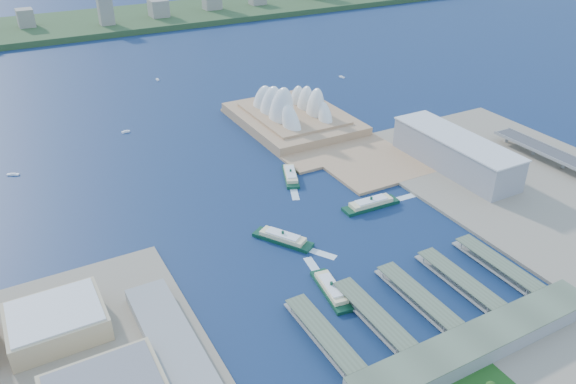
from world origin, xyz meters
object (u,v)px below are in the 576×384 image
ferry_b (291,174)px  ferry_d (371,202)px  ferry_c (331,287)px  opera_house (293,101)px  ferry_a (283,236)px  toaster_building (455,153)px

ferry_b → ferry_d: (39.06, -91.80, 0.59)m
ferry_c → ferry_d: (104.62, 91.17, 0.53)m
opera_house → ferry_c: 345.17m
ferry_a → ferry_c: 80.30m
ferry_b → ferry_c: (-65.56, -182.97, 0.07)m
toaster_building → ferry_b: bearing=157.3°
ferry_a → ferry_b: 121.44m
opera_house → toaster_building: bearing=-65.8°
opera_house → ferry_d: bearing=-99.5°
opera_house → ferry_a: (-141.24, -233.17, -26.71)m
ferry_b → opera_house: bearing=82.0°
ferry_b → ferry_d: ferry_d is taller
opera_house → ferry_c: opera_house is taller
toaster_building → ferry_c: bearing=-153.9°
ferry_a → ferry_c: bearing=-122.4°
ferry_b → ferry_d: size_ratio=0.89×
toaster_building → ferry_b: toaster_building is taller
opera_house → toaster_building: 219.62m
opera_house → ferry_b: (-76.38, -130.50, -27.02)m
ferry_c → ferry_a: bearing=-82.1°
toaster_building → ferry_b: (-166.38, 69.50, -15.52)m
ferry_a → ferry_c: size_ratio=1.05×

